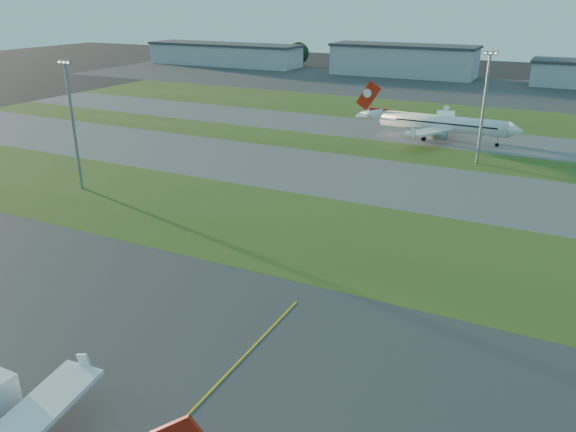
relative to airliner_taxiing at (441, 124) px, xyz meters
The scene contains 14 objects.
grass_strip_a 75.35m from the airliner_taxiing, 91.42° to the right, with size 300.00×34.00×0.01m, color #344B19.
taxiway_a 42.48m from the airliner_taxiing, 92.53° to the right, with size 300.00×32.00×0.01m, color #515154.
grass_strip_b 17.90m from the airliner_taxiing, 96.20° to the right, with size 300.00×18.00×0.01m, color #344B19.
taxiway_b 6.96m from the airliner_taxiing, 111.16° to the left, with size 300.00×26.00×0.01m, color #515154.
grass_strip_c 38.15m from the airliner_taxiing, 92.82° to the left, with size 300.00×40.00×0.01m, color #344B19.
apron_far 97.95m from the airliner_taxiing, 91.09° to the left, with size 400.00×80.00×0.01m, color #333335.
airliner_taxiing is the anchor object (origin of this frame).
light_mast_west 94.81m from the airliner_taxiing, 127.10° to the right, with size 3.20×0.70×25.80m.
light_mast_centre 25.37m from the airliner_taxiing, 55.60° to the right, with size 3.20×0.70×25.80m.
hangar_far_west 198.50m from the airliner_taxiing, 139.91° to the left, with size 91.80×23.00×12.20m.
hangar_west 136.17m from the airliner_taxiing, 110.14° to the left, with size 71.40×23.00×15.20m.
tree_far_west 238.01m from the airliner_taxiing, 143.72° to the left, with size 11.00×11.00×12.00m.
tree_west 181.43m from the airliner_taxiing, 128.07° to the left, with size 12.10×12.10×13.20m.
tree_mid_west 140.54m from the airliner_taxiing, 98.95° to the left, with size 9.90×9.90×10.80m.
Camera 1 is at (32.62, -27.47, 37.07)m, focal length 35.00 mm.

